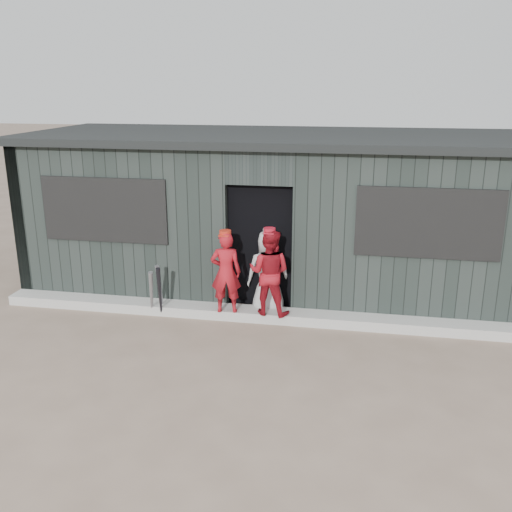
% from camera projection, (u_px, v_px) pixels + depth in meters
% --- Properties ---
extents(ground, '(80.00, 80.00, 0.00)m').
position_uv_depth(ground, '(229.00, 377.00, 6.91)').
color(ground, '#766151').
rests_on(ground, ground).
extents(curb, '(8.00, 0.36, 0.15)m').
position_uv_depth(curb, '(256.00, 314.00, 8.60)').
color(curb, '#A5A5A0').
rests_on(curb, ground).
extents(bat_left, '(0.19, 0.32, 0.78)m').
position_uv_depth(bat_left, '(151.00, 294.00, 8.55)').
color(bat_left, gray).
rests_on(bat_left, ground).
extents(bat_mid, '(0.09, 0.21, 0.81)m').
position_uv_depth(bat_mid, '(160.00, 289.00, 8.68)').
color(bat_mid, gray).
rests_on(bat_mid, ground).
extents(bat_right, '(0.14, 0.30, 0.85)m').
position_uv_depth(bat_right, '(160.00, 292.00, 8.50)').
color(bat_right, black).
rests_on(bat_right, ground).
extents(player_red_left, '(0.49, 0.36, 1.22)m').
position_uv_depth(player_red_left, '(226.00, 272.00, 8.34)').
color(player_red_left, maroon).
rests_on(player_red_left, curb).
extents(player_red_right, '(0.68, 0.57, 1.28)m').
position_uv_depth(player_red_right, '(269.00, 272.00, 8.26)').
color(player_red_right, maroon).
rests_on(player_red_right, curb).
extents(player_grey_back, '(0.72, 0.54, 1.32)m').
position_uv_depth(player_grey_back, '(268.00, 273.00, 8.64)').
color(player_grey_back, '#B4B4B4').
rests_on(player_grey_back, ground).
extents(dugout, '(8.30, 3.30, 2.62)m').
position_uv_depth(dugout, '(274.00, 212.00, 9.83)').
color(dugout, black).
rests_on(dugout, ground).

